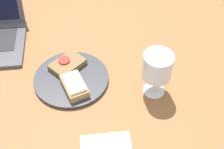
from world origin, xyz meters
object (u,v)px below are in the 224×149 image
at_px(plate, 71,79).
at_px(sandwich_with_tomato, 67,64).
at_px(sandwich_with_cheese, 74,86).
at_px(wine_glass, 157,67).

bearing_deg(plate, sandwich_with_tomato, 101.74).
height_order(sandwich_with_tomato, sandwich_with_cheese, sandwich_with_cheese).
distance_m(sandwich_with_tomato, wine_glass, 0.30).
bearing_deg(wine_glass, sandwich_with_cheese, 174.15).
bearing_deg(wine_glass, plate, 163.69).
bearing_deg(sandwich_with_cheese, wine_glass, -5.85).
bearing_deg(plate, sandwich_with_cheese, -78.74).
relative_size(sandwich_with_tomato, sandwich_with_cheese, 1.12).
bearing_deg(wine_glass, sandwich_with_tomato, 154.86).
distance_m(sandwich_with_cheese, wine_glass, 0.25).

